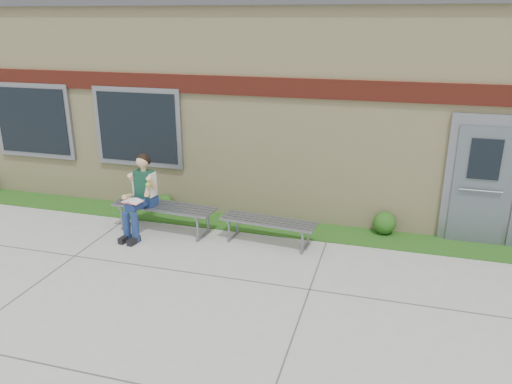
% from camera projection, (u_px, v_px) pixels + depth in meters
% --- Properties ---
extents(ground, '(80.00, 80.00, 0.00)m').
position_uv_depth(ground, '(235.00, 297.00, 7.16)').
color(ground, '#9E9E99').
rests_on(ground, ground).
extents(grass_strip, '(16.00, 0.80, 0.02)m').
position_uv_depth(grass_strip, '(277.00, 227.00, 9.52)').
color(grass_strip, '#294D14').
rests_on(grass_strip, ground).
extents(school_building, '(16.20, 6.22, 4.20)m').
position_uv_depth(school_building, '(312.00, 92.00, 11.90)').
color(school_building, beige).
rests_on(school_building, ground).
extents(bench_left, '(1.99, 0.68, 0.51)m').
position_uv_depth(bench_left, '(164.00, 211.00, 9.27)').
color(bench_left, slate).
rests_on(bench_left, ground).
extents(bench_right, '(1.73, 0.62, 0.44)m').
position_uv_depth(bench_right, '(268.00, 225.00, 8.77)').
color(bench_right, slate).
rests_on(bench_right, ground).
extents(girl, '(0.53, 0.92, 1.50)m').
position_uv_depth(girl, '(140.00, 194.00, 9.02)').
color(girl, navy).
rests_on(girl, ground).
extents(shrub_mid, '(0.32, 0.32, 0.32)m').
position_uv_depth(shrub_mid, '(165.00, 202.00, 10.32)').
color(shrub_mid, '#294D14').
rests_on(shrub_mid, grass_strip).
extents(shrub_east, '(0.42, 0.42, 0.42)m').
position_uv_depth(shrub_east, '(385.00, 223.00, 9.16)').
color(shrub_east, '#294D14').
rests_on(shrub_east, grass_strip).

